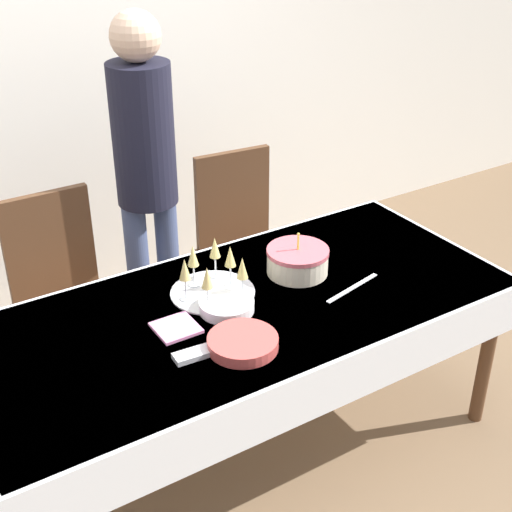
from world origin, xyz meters
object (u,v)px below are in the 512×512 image
object	(u,v)px
dining_chair_far_right	(242,239)
person_standing	(145,161)
dining_chair_far_left	(63,291)
plate_stack_main	(243,343)
champagne_tray	(212,275)
birthday_cake	(298,261)
plate_stack_dessert	(226,305)

from	to	relation	value
dining_chair_far_right	person_standing	world-z (taller)	person_standing
dining_chair_far_left	plate_stack_main	world-z (taller)	dining_chair_far_left
dining_chair_far_right	champagne_tray	size ratio (longest dim) A/B	2.90
person_standing	plate_stack_main	bearing A→B (deg)	-98.42
dining_chair_far_left	dining_chair_far_right	xyz separation A→B (m)	(0.94, -0.00, 0.00)
champagne_tray	plate_stack_main	bearing A→B (deg)	-103.54
birthday_cake	champagne_tray	bearing A→B (deg)	172.87
dining_chair_far_left	birthday_cake	bearing A→B (deg)	-42.08
birthday_cake	plate_stack_dessert	distance (m)	0.40
person_standing	dining_chair_far_left	bearing A→B (deg)	-169.22
plate_stack_main	birthday_cake	bearing A→B (deg)	35.22
dining_chair_far_right	plate_stack_dessert	world-z (taller)	dining_chair_far_right
champagne_tray	plate_stack_dessert	distance (m)	0.15
dining_chair_far_left	plate_stack_main	distance (m)	1.09
champagne_tray	person_standing	bearing A→B (deg)	84.17
champagne_tray	dining_chair_far_right	bearing A→B (deg)	50.93
birthday_cake	champagne_tray	distance (m)	0.37
dining_chair_far_right	plate_stack_dessert	distance (m)	0.98
dining_chair_far_left	birthday_cake	distance (m)	1.07
birthday_cake	plate_stack_main	size ratio (longest dim) A/B	1.03
dining_chair_far_right	birthday_cake	distance (m)	0.76
dining_chair_far_right	plate_stack_main	xyz separation A→B (m)	(-0.62, -1.02, 0.22)
champagne_tray	person_standing	distance (m)	0.78
birthday_cake	person_standing	world-z (taller)	person_standing
dining_chair_far_left	dining_chair_far_right	size ratio (longest dim) A/B	1.00
person_standing	birthday_cake	bearing A→B (deg)	-69.68
champagne_tray	plate_stack_dessert	world-z (taller)	champagne_tray
plate_stack_main	plate_stack_dessert	xyz separation A→B (m)	(0.07, 0.24, 0.00)
dining_chair_far_right	birthday_cake	world-z (taller)	dining_chair_far_right
dining_chair_far_right	plate_stack_main	size ratio (longest dim) A/B	3.88
dining_chair_far_right	plate_stack_dessert	xyz separation A→B (m)	(-0.55, -0.79, 0.22)
dining_chair_far_left	champagne_tray	size ratio (longest dim) A/B	2.90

